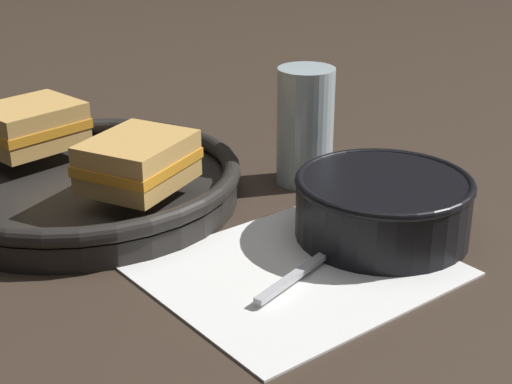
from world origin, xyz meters
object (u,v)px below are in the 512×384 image
object	(u,v)px
spoon	(332,249)
sandwich_near_right	(31,126)
drinking_glass	(305,126)
soup_bowl	(383,204)
skillet	(83,183)
sandwich_near_left	(138,162)

from	to	relation	value
spoon	sandwich_near_right	size ratio (longest dim) A/B	1.31
sandwich_near_right	drinking_glass	world-z (taller)	drinking_glass
soup_bowl	spoon	world-z (taller)	soup_bowl
soup_bowl	spoon	bearing A→B (deg)	-173.18
soup_bowl	sandwich_near_right	bearing A→B (deg)	126.29
spoon	skillet	bearing A→B (deg)	99.86
sandwich_near_left	spoon	bearing A→B (deg)	-53.89
sandwich_near_left	sandwich_near_right	xyz separation A→B (m)	(-0.05, 0.16, 0.00)
spoon	sandwich_near_left	distance (m)	0.20
spoon	drinking_glass	bearing A→B (deg)	41.23
skillet	sandwich_near_left	size ratio (longest dim) A/B	3.09
skillet	sandwich_near_right	distance (m)	0.09
drinking_glass	skillet	bearing A→B (deg)	161.15
drinking_glass	soup_bowl	bearing A→B (deg)	-98.09
spoon	skillet	xyz separation A→B (m)	(-0.14, 0.24, 0.01)
skillet	drinking_glass	bearing A→B (deg)	-18.85
soup_bowl	sandwich_near_right	xyz separation A→B (m)	(-0.23, 0.31, 0.03)
soup_bowl	sandwich_near_left	distance (m)	0.23
spoon	sandwich_near_right	world-z (taller)	sandwich_near_right
sandwich_near_left	drinking_glass	xyz separation A→B (m)	(0.20, 0.01, -0.00)
soup_bowl	skillet	bearing A→B (deg)	131.59
drinking_glass	sandwich_near_right	bearing A→B (deg)	147.80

